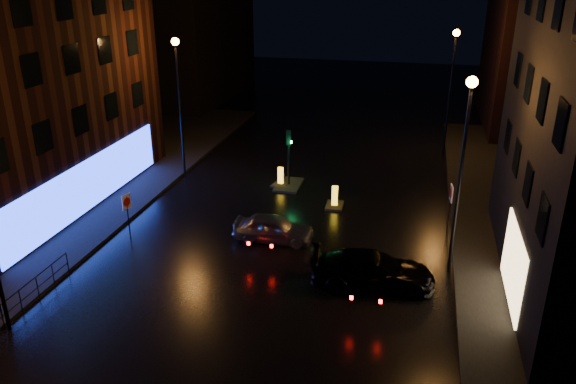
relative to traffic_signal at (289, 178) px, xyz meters
name	(u,v)px	position (x,y,z in m)	size (l,w,h in m)	color
ground	(232,327)	(1.20, -14.00, -0.50)	(120.00, 120.00, 0.00)	black
pavement_left	(36,204)	(-12.80, -6.00, -0.43)	(12.00, 44.00, 0.15)	black
building_far_left	(188,22)	(-14.80, 21.00, 6.50)	(8.00, 16.00, 14.00)	black
building_far_right	(544,49)	(16.20, 18.00, 5.50)	(8.00, 14.00, 12.00)	black
street_lamp_lfar	(179,87)	(-6.60, 0.00, 5.06)	(0.44, 0.44, 8.37)	black
street_lamp_rnear	(464,148)	(9.00, -8.00, 5.06)	(0.44, 0.44, 8.37)	black
street_lamp_rfar	(452,74)	(9.00, 8.00, 5.06)	(0.44, 0.44, 8.37)	black
traffic_signal	(289,178)	(0.00, 0.00, 0.00)	(1.40, 2.40, 3.45)	black
guard_railing	(20,296)	(-6.80, -15.00, 0.24)	(0.05, 6.04, 1.00)	black
silver_hatchback	(273,228)	(0.93, -7.01, 0.15)	(1.53, 3.80, 1.30)	#A8ABB0
dark_sedan	(373,270)	(5.89, -10.00, 0.23)	(2.04, 5.02, 1.46)	black
bollard_near	(335,202)	(3.13, -2.40, -0.24)	(0.97, 1.40, 1.19)	black
bollard_far	(281,181)	(-0.50, 0.01, -0.26)	(1.07, 1.40, 1.11)	black
road_sign_left	(127,205)	(-5.90, -8.28, 1.16)	(0.19, 0.53, 2.21)	black
road_sign_right	(451,197)	(9.00, -4.18, 1.36)	(0.13, 0.60, 2.49)	black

